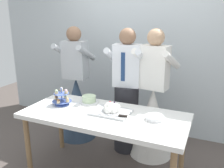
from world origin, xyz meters
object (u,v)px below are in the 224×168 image
Objects in this scene: dessert_table at (104,120)px; plate_stack at (155,118)px; person_guest at (77,100)px; cupcake_stand at (62,98)px; main_cake_tray at (111,109)px; person_groom at (126,98)px; person_bride at (152,113)px; round_cake at (89,99)px.

plate_stack is at bearing 6.98° from dessert_table.
dessert_table is at bearing -41.74° from person_guest.
person_guest is at bearing 108.00° from cupcake_stand.
dessert_table is 0.14m from main_cake_tray.
dessert_table is 7.83× the size of cupcake_stand.
person_bride is at bearing 4.35° from person_groom.
plate_stack is 0.89m from round_cake.
cupcake_stand reaches higher than plate_stack.
person_guest reaches higher than round_cake.
plate_stack is at bearing 0.97° from cupcake_stand.
dessert_table is 1.08× the size of person_guest.
person_groom is at bearing 87.81° from dessert_table.
dessert_table is at bearing -173.02° from plate_stack.
person_bride is (-0.18, 0.60, -0.21)m from plate_stack.
person_groom is 1.00× the size of person_bride.
round_cake is 0.84m from person_bride.
person_bride is (0.95, 0.62, -0.27)m from cupcake_stand.
person_guest is at bearing 142.47° from main_cake_tray.
cupcake_stand is 1.17m from person_bride.
person_bride is (0.31, 0.62, -0.23)m from main_cake_tray.
dessert_table is 7.50× the size of round_cake.
person_groom and person_guest have the same top height.
person_guest is at bearing 138.26° from dessert_table.
main_cake_tray is (0.07, 0.05, 0.12)m from dessert_table.
main_cake_tray is 0.48m from plate_stack.
main_cake_tray is at bearing -0.09° from cupcake_stand.
person_bride is at bearing -1.88° from person_guest.
plate_stack is 1.50m from person_guest.
person_guest is (-0.82, 0.06, -0.16)m from person_groom.
round_cake is at bearing -131.17° from person_groom.
cupcake_stand is at bearing 175.23° from dessert_table.
person_guest is at bearing 175.46° from person_groom.
round_cake is at bearing 152.56° from main_cake_tray.
person_groom is at bearing 132.41° from plate_stack.
round_cake is (-0.32, 0.25, 0.11)m from dessert_table.
person_guest reaches higher than dessert_table.
person_groom is (0.02, 0.64, 0.05)m from dessert_table.
cupcake_stand is at bearing -142.27° from round_cake.
person_groom is at bearing -4.54° from person_guest.
person_bride reaches higher than round_cake.
person_bride is 1.17m from person_guest.
person_groom is (-0.52, 0.57, -0.05)m from plate_stack.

